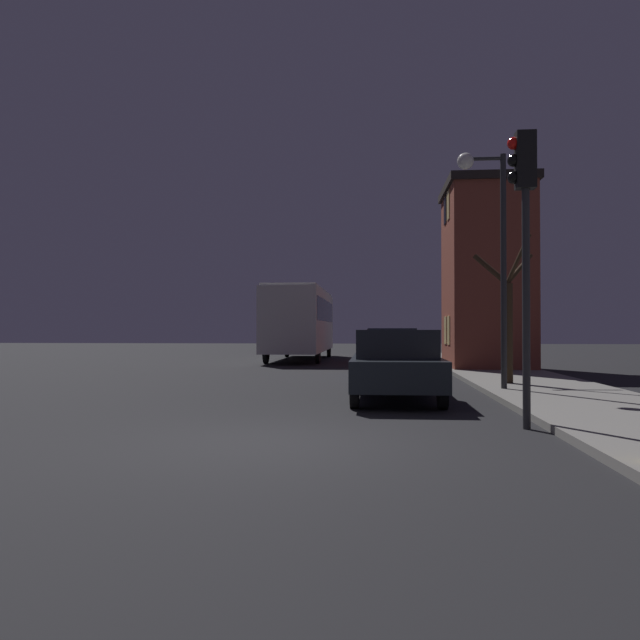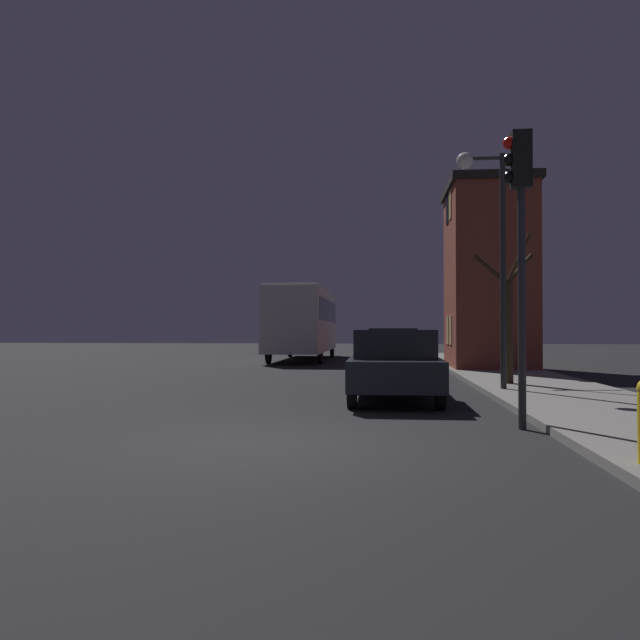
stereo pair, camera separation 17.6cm
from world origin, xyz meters
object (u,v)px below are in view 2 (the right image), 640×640
(traffic_light, at_px, (519,216))
(car_near_lane, at_px, (394,363))
(bare_tree, at_px, (508,320))
(bus, at_px, (304,318))
(streetlamp, at_px, (489,227))
(car_mid_lane, at_px, (392,351))
(car_far_lane, at_px, (388,345))

(traffic_light, distance_m, car_near_lane, 4.86)
(bare_tree, relative_size, bus, 0.37)
(car_near_lane, bearing_deg, bare_tree, 47.27)
(streetlamp, bearing_deg, traffic_light, -94.71)
(bus, xyz_separation_m, car_mid_lane, (4.31, -10.68, -1.29))
(bare_tree, bearing_deg, bus, 116.55)
(streetlamp, relative_size, bus, 0.54)
(traffic_light, xyz_separation_m, bare_tree, (1.21, 7.05, -1.51))
(streetlamp, height_order, traffic_light, streetlamp)
(car_near_lane, height_order, car_mid_lane, car_mid_lane)
(bus, bearing_deg, car_far_lane, -32.07)
(bus, distance_m, car_far_lane, 5.17)
(bare_tree, height_order, car_mid_lane, bare_tree)
(traffic_light, height_order, car_mid_lane, traffic_light)
(streetlamp, distance_m, car_mid_lane, 6.77)
(streetlamp, height_order, bare_tree, streetlamp)
(streetlamp, bearing_deg, bus, 111.92)
(bus, bearing_deg, car_mid_lane, -68.03)
(streetlamp, height_order, car_mid_lane, streetlamp)
(car_far_lane, bearing_deg, car_mid_lane, -89.48)
(bus, xyz_separation_m, car_near_lane, (4.21, -17.92, -1.31))
(traffic_light, xyz_separation_m, car_mid_lane, (-1.77, 10.96, -2.49))
(traffic_light, height_order, bare_tree, traffic_light)
(streetlamp, bearing_deg, car_mid_lane, 111.83)
(traffic_light, bearing_deg, car_near_lane, 116.69)
(bare_tree, relative_size, car_far_lane, 0.96)
(traffic_light, relative_size, car_far_lane, 1.13)
(streetlamp, bearing_deg, bare_tree, 64.95)
(car_far_lane, bearing_deg, car_near_lane, -90.10)
(bare_tree, distance_m, car_near_lane, 4.64)
(traffic_light, bearing_deg, bus, 105.70)
(streetlamp, xyz_separation_m, car_near_lane, (-2.32, -1.70, -3.23))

